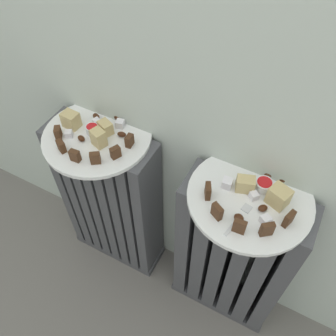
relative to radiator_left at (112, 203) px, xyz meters
The scene contains 38 objects.
ground_plane 0.48m from the radiator_left, 51.17° to the right, with size 6.00×6.00×0.00m, color slate.
radiator_left is the anchor object (origin of this frame).
radiator_right 0.45m from the radiator_left, ahead, with size 0.35×0.13×0.64m.
plate_left 0.33m from the radiator_left, 26.57° to the right, with size 0.31×0.31×0.01m, color white.
plate_right 0.56m from the radiator_left, ahead, with size 0.31×0.31×0.01m, color white.
dark_cake_slice_left_0 0.37m from the radiator_left, 146.75° to the right, with size 0.03×0.02×0.03m, color #472B19.
dark_cake_slice_left_1 0.37m from the radiator_left, 116.43° to the right, with size 0.03×0.02×0.03m, color #472B19.
dark_cake_slice_left_2 0.37m from the radiator_left, 86.12° to the right, with size 0.03×0.02×0.03m, color #472B19.
dark_cake_slice_left_3 0.37m from the radiator_left, 55.81° to the right, with size 0.03×0.02×0.03m, color #472B19.
dark_cake_slice_left_4 0.37m from the radiator_left, 25.49° to the right, with size 0.03×0.02×0.03m, color #472B19.
dark_cake_slice_left_5 0.37m from the radiator_left, ahead, with size 0.03×0.02×0.03m, color #472B19.
marble_cake_slice_left_0 0.36m from the radiator_left, 46.68° to the left, with size 0.04×0.03×0.04m, color tan.
marble_cake_slice_left_1 0.37m from the radiator_left, behind, with size 0.05×0.04×0.05m, color tan.
marble_cake_slice_left_2 0.37m from the radiator_left, 43.00° to the right, with size 0.04×0.03×0.05m, color tan.
turkish_delight_left_0 0.36m from the radiator_left, 146.63° to the right, with size 0.02×0.02×0.02m, color white.
turkish_delight_left_1 0.35m from the radiator_left, 123.92° to the left, with size 0.02×0.02×0.02m, color white.
turkish_delight_left_2 0.36m from the radiator_left, 54.55° to the left, with size 0.02×0.02×0.02m, color white.
medjool_date_left_0 0.36m from the radiator_left, 77.03° to the left, with size 0.03×0.01×0.02m, color #3D1E0F.
medjool_date_left_1 0.35m from the radiator_left, 126.01° to the left, with size 0.03×0.02×0.02m, color #3D1E0F.
medjool_date_left_2 0.35m from the radiator_left, 121.27° to the right, with size 0.02×0.02×0.02m, color #3D1E0F.
medjool_date_left_3 0.35m from the radiator_left, 21.82° to the left, with size 0.03×0.01×0.02m, color #3D1E0F.
jam_bowl_left 0.35m from the radiator_left, behind, with size 0.04×0.04×0.03m.
dark_cake_slice_right_0 0.51m from the radiator_left, ahead, with size 0.03×0.01×0.04m, color #472B19.
dark_cake_slice_right_1 0.54m from the radiator_left, 12.83° to the right, with size 0.03×0.01×0.04m, color #472B19.
dark_cake_slice_right_2 0.59m from the radiator_left, 12.79° to the right, with size 0.03×0.01×0.04m, color #472B19.
dark_cake_slice_right_3 0.63m from the radiator_left, ahead, with size 0.03×0.01×0.04m, color #472B19.
dark_cake_slice_right_4 0.66m from the radiator_left, ahead, with size 0.03×0.01×0.04m, color #472B19.
marble_cake_slice_right_0 0.56m from the radiator_left, ahead, with size 0.04×0.03×0.04m, color tan.
marble_cake_slice_right_1 0.63m from the radiator_left, ahead, with size 0.05×0.04×0.05m, color tan.
turkish_delight_right_0 0.58m from the radiator_left, ahead, with size 0.02×0.02×0.02m, color white.
turkish_delight_right_1 0.62m from the radiator_left, ahead, with size 0.02×0.02×0.02m, color white.
turkish_delight_right_2 0.52m from the radiator_left, ahead, with size 0.02×0.02×0.02m, color white.
medjool_date_right_0 0.62m from the radiator_left, ahead, with size 0.02×0.02×0.02m, color #3D1E0F.
medjool_date_right_1 0.57m from the radiator_left, ahead, with size 0.02×0.02×0.02m, color #3D1E0F.
medjool_date_right_2 0.60m from the radiator_left, ahead, with size 0.02×0.02×0.01m, color #3D1E0F.
medjool_date_right_3 0.59m from the radiator_left, ahead, with size 0.03×0.02×0.02m, color #3D1E0F.
jam_bowl_right 0.59m from the radiator_left, ahead, with size 0.04×0.04×0.03m.
fork 0.57m from the radiator_left, ahead, with size 0.03×0.10×0.00m.
Camera 1 is at (0.28, -0.25, 1.36)m, focal length 37.92 mm.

